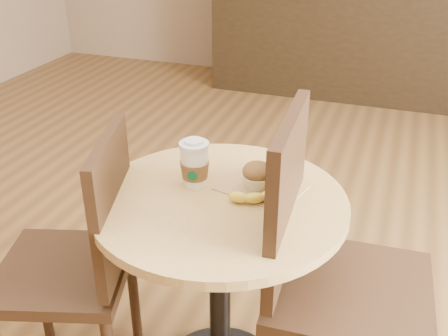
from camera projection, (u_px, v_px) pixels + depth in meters
name	position (u px, v px, depth m)	size (l,w,h in m)	color
cafe_table	(220.00, 252.00, 1.64)	(0.76, 0.76, 0.75)	black
chair_left	(81.00, 259.00, 1.66)	(0.52, 0.52, 0.94)	#352112
chair_right	(327.00, 272.00, 1.52)	(0.48, 0.48, 1.04)	#352112
service_counter	(347.00, 32.00, 4.39)	(2.30, 0.65, 1.04)	black
kraft_bag	(261.00, 188.00, 1.59)	(0.24, 0.18, 0.00)	#AB8353
coffee_cup	(195.00, 165.00, 1.59)	(0.09, 0.09, 0.15)	white
muffin	(257.00, 175.00, 1.58)	(0.09, 0.09, 0.08)	white
banana	(262.00, 186.00, 1.57)	(0.16, 0.23, 0.03)	yellow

